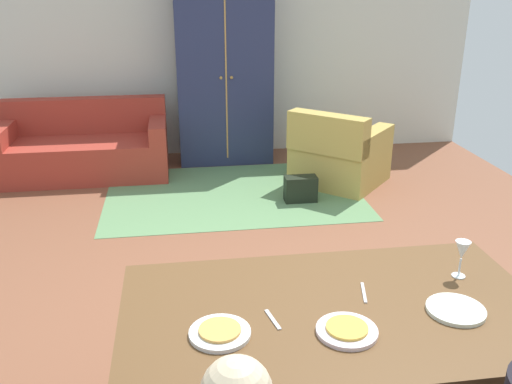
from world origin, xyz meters
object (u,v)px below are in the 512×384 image
object	(u,v)px
armchair	(338,155)
handbag	(301,189)
plate_near_child	(347,331)
wine_glass	(462,252)
armoire	(224,74)
dining_table	(334,321)
couch	(85,149)
plate_near_man	(220,333)
plate_near_woman	(456,310)

from	to	relation	value
armchair	handbag	bearing A→B (deg)	-138.16
plate_near_child	wine_glass	world-z (taller)	wine_glass
armoire	dining_table	bearing A→B (deg)	-89.27
dining_table	wine_glass	world-z (taller)	wine_glass
couch	wine_glass	bearing A→B (deg)	-59.89
plate_near_man	armchair	distance (m)	3.99
couch	armchair	xyz separation A→B (m)	(2.75, -0.70, 0.02)
armchair	plate_near_man	bearing A→B (deg)	-113.40
plate_near_man	wine_glass	bearing A→B (deg)	14.37
plate_near_child	armoire	xyz separation A→B (m)	(-0.06, 4.74, 0.28)
dining_table	handbag	world-z (taller)	dining_table
plate_near_child	wine_glass	distance (m)	0.77
handbag	plate_near_man	bearing A→B (deg)	-108.46
armoire	couch	bearing A→B (deg)	-168.18
plate_near_woman	armoire	distance (m)	4.70
couch	armoire	size ratio (longest dim) A/B	0.88
plate_near_man	wine_glass	xyz separation A→B (m)	(1.17, 0.30, 0.12)
dining_table	plate_near_child	size ratio (longest dim) A/B	7.38
plate_near_man	dining_table	bearing A→B (deg)	13.31
dining_table	handbag	size ratio (longest dim) A/B	5.76
wine_glass	couch	bearing A→B (deg)	120.11
dining_table	armoire	size ratio (longest dim) A/B	0.88
plate_near_woman	wine_glass	distance (m)	0.34
plate_near_man	plate_near_woman	bearing A→B (deg)	1.13
wine_glass	handbag	xyz separation A→B (m)	(-0.11, 2.88, -0.76)
armoire	handbag	distance (m)	1.86
armchair	handbag	size ratio (longest dim) A/B	3.77
armchair	handbag	world-z (taller)	armchair
handbag	armchair	bearing A→B (deg)	41.84
plate_near_child	armoire	distance (m)	4.74
dining_table	plate_near_child	xyz separation A→B (m)	(0.00, -0.18, 0.07)
armchair	plate_near_woman	bearing A→B (deg)	-98.80
plate_near_child	armchair	world-z (taller)	armchair
plate_near_child	armchair	size ratio (longest dim) A/B	0.21
dining_table	plate_near_child	world-z (taller)	plate_near_child
plate_near_child	armchair	xyz separation A→B (m)	(1.07, 3.70, -0.45)
plate_near_man	handbag	distance (m)	3.41
couch	handbag	size ratio (longest dim) A/B	5.75
dining_table	plate_near_woman	world-z (taller)	plate_near_woman
plate_near_child	couch	world-z (taller)	couch
armchair	dining_table	bearing A→B (deg)	-106.88
couch	armoire	xyz separation A→B (m)	(1.62, 0.34, 0.75)
plate_near_child	couch	bearing A→B (deg)	110.88
wine_glass	armoire	xyz separation A→B (m)	(-0.72, 4.38, 0.16)
wine_glass	armchair	distance (m)	3.41
plate_near_man	armchair	bearing A→B (deg)	66.60
armchair	couch	bearing A→B (deg)	165.73
dining_table	plate_near_woman	xyz separation A→B (m)	(0.51, -0.10, 0.07)
armoire	handbag	xyz separation A→B (m)	(0.61, -1.50, -0.92)
plate_near_woman	wine_glass	bearing A→B (deg)	60.76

